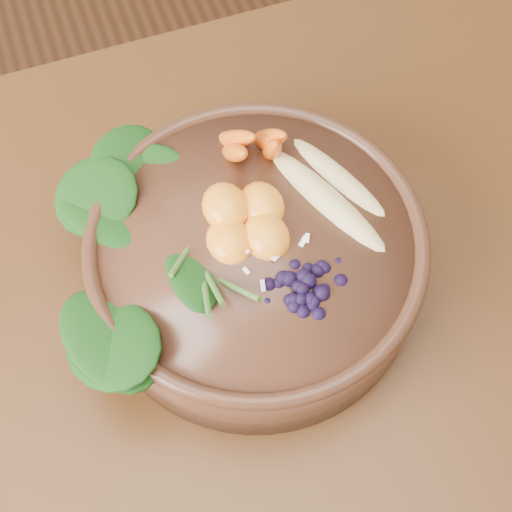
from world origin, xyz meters
TOP-DOWN VIEW (x-y plane):
  - ground at (0.00, 0.00)m, footprint 4.00×4.00m
  - dining_table at (0.00, 0.00)m, footprint 1.60×0.90m
  - stoneware_bowl at (0.10, 0.07)m, footprint 0.41×0.41m
  - kale_heap at (0.03, 0.12)m, footprint 0.26×0.24m
  - carrot_cluster at (0.14, 0.17)m, footprint 0.08×0.08m
  - banana_halves at (0.19, 0.10)m, footprint 0.12×0.19m
  - mandarin_cluster at (0.10, 0.09)m, footprint 0.12×0.13m
  - blueberry_pile at (0.12, 0.01)m, footprint 0.18×0.15m
  - coconut_flakes at (0.11, 0.05)m, footprint 0.12×0.11m

SIDE VIEW (x-z plane):
  - ground at x=0.00m, z-range 0.00..0.00m
  - dining_table at x=0.00m, z-range 0.28..1.03m
  - stoneware_bowl at x=0.10m, z-range 0.75..0.84m
  - coconut_flakes at x=0.11m, z-range 0.84..0.85m
  - banana_halves at x=0.19m, z-range 0.84..0.87m
  - mandarin_cluster at x=0.10m, z-range 0.84..0.88m
  - blueberry_pile at x=0.12m, z-range 0.84..0.89m
  - kale_heap at x=0.03m, z-range 0.84..0.89m
  - carrot_cluster at x=0.14m, z-range 0.84..0.93m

